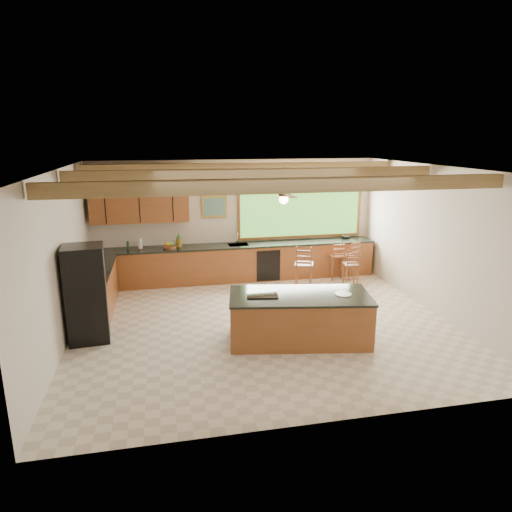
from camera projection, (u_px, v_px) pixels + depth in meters
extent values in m
plane|color=beige|center=(264.00, 324.00, 8.92)|extent=(7.20, 7.20, 0.00)
cube|color=beige|center=(236.00, 219.00, 11.61)|extent=(7.20, 0.04, 3.00)
cube|color=beige|center=(324.00, 314.00, 5.46)|extent=(7.20, 0.04, 3.00)
cube|color=beige|center=(60.00, 260.00, 7.82)|extent=(0.04, 6.50, 3.00)
cube|color=beige|center=(437.00, 241.00, 9.24)|extent=(0.04, 6.50, 3.00)
cube|color=#A27F51|center=(265.00, 168.00, 8.15)|extent=(7.20, 6.50, 0.04)
cube|color=#96784B|center=(289.00, 185.00, 6.67)|extent=(7.10, 0.15, 0.22)
cube|color=#96784B|center=(259.00, 174.00, 8.66)|extent=(7.10, 0.15, 0.22)
cube|color=#96784B|center=(242.00, 168.00, 10.36)|extent=(7.10, 0.15, 0.22)
cube|color=brown|center=(140.00, 208.00, 10.86)|extent=(2.30, 0.35, 0.70)
cube|color=beige|center=(138.00, 183.00, 10.64)|extent=(2.60, 0.50, 0.48)
cylinder|color=#FFEABF|center=(108.00, 193.00, 10.56)|extent=(0.10, 0.10, 0.01)
cylinder|color=#FFEABF|center=(169.00, 192.00, 10.84)|extent=(0.10, 0.10, 0.01)
cube|color=#62A33A|center=(300.00, 211.00, 11.87)|extent=(3.20, 0.04, 1.30)
cube|color=#B29636|center=(214.00, 207.00, 11.38)|extent=(0.64, 0.03, 0.54)
cube|color=#467F5A|center=(214.00, 207.00, 11.36)|extent=(0.54, 0.01, 0.44)
cube|color=brown|center=(239.00, 263.00, 11.56)|extent=(7.00, 0.65, 0.88)
cube|color=black|center=(238.00, 245.00, 11.44)|extent=(7.04, 0.69, 0.04)
cube|color=brown|center=(96.00, 292.00, 9.44)|extent=(0.65, 2.35, 0.88)
cube|color=black|center=(94.00, 270.00, 9.32)|extent=(0.69, 2.39, 0.04)
cube|color=black|center=(268.00, 266.00, 11.39)|extent=(0.60, 0.02, 0.78)
cube|color=silver|center=(238.00, 245.00, 11.44)|extent=(0.50, 0.38, 0.03)
cylinder|color=silver|center=(237.00, 237.00, 11.59)|extent=(0.03, 0.03, 0.30)
cylinder|color=silver|center=(238.00, 233.00, 11.46)|extent=(0.03, 0.20, 0.03)
cylinder|color=silver|center=(140.00, 244.00, 10.98)|extent=(0.11, 0.11, 0.26)
cylinder|color=#1B451D|center=(128.00, 245.00, 11.03)|extent=(0.05, 0.05, 0.18)
cylinder|color=#1B451D|center=(128.00, 245.00, 10.96)|extent=(0.05, 0.05, 0.19)
cube|color=black|center=(345.00, 237.00, 12.09)|extent=(0.24, 0.21, 0.09)
cube|color=brown|center=(299.00, 318.00, 8.13)|extent=(2.59, 1.53, 0.82)
cube|color=black|center=(300.00, 296.00, 8.02)|extent=(2.63, 1.57, 0.04)
cube|color=black|center=(262.00, 295.00, 7.99)|extent=(0.61, 0.52, 0.02)
cylinder|color=silver|center=(343.00, 294.00, 8.02)|extent=(0.30, 0.30, 0.01)
cube|color=black|center=(86.00, 294.00, 8.02)|extent=(0.74, 0.72, 1.74)
cube|color=silver|center=(106.00, 292.00, 8.09)|extent=(0.02, 0.05, 1.60)
cube|color=brown|center=(304.00, 264.00, 10.51)|extent=(0.53, 0.53, 0.04)
cylinder|color=brown|center=(299.00, 282.00, 10.42)|extent=(0.04, 0.04, 0.67)
cylinder|color=brown|center=(312.00, 281.00, 10.48)|extent=(0.04, 0.04, 0.67)
cylinder|color=brown|center=(295.00, 277.00, 10.73)|extent=(0.04, 0.04, 0.67)
cylinder|color=brown|center=(308.00, 277.00, 10.79)|extent=(0.04, 0.04, 0.67)
cube|color=brown|center=(337.00, 256.00, 11.56)|extent=(0.38, 0.38, 0.04)
cylinder|color=brown|center=(333.00, 270.00, 11.47)|extent=(0.04, 0.04, 0.60)
cylinder|color=brown|center=(344.00, 269.00, 11.53)|extent=(0.04, 0.04, 0.60)
cylinder|color=brown|center=(329.00, 266.00, 11.75)|extent=(0.04, 0.04, 0.60)
cylinder|color=brown|center=(339.00, 266.00, 11.81)|extent=(0.04, 0.04, 0.60)
cube|color=brown|center=(351.00, 264.00, 10.95)|extent=(0.38, 0.38, 0.04)
cylinder|color=brown|center=(347.00, 278.00, 10.87)|extent=(0.03, 0.03, 0.56)
cylinder|color=brown|center=(358.00, 277.00, 10.92)|extent=(0.03, 0.03, 0.56)
cylinder|color=brown|center=(343.00, 275.00, 11.12)|extent=(0.03, 0.03, 0.56)
cylinder|color=brown|center=(353.00, 274.00, 11.18)|extent=(0.03, 0.03, 0.56)
cube|color=brown|center=(350.00, 254.00, 11.60)|extent=(0.51, 0.51, 0.04)
cylinder|color=brown|center=(346.00, 269.00, 11.51)|extent=(0.04, 0.04, 0.63)
cylinder|color=brown|center=(358.00, 268.00, 11.57)|extent=(0.04, 0.04, 0.63)
cylinder|color=brown|center=(342.00, 266.00, 11.80)|extent=(0.04, 0.04, 0.63)
cylinder|color=brown|center=(353.00, 265.00, 11.86)|extent=(0.04, 0.04, 0.63)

